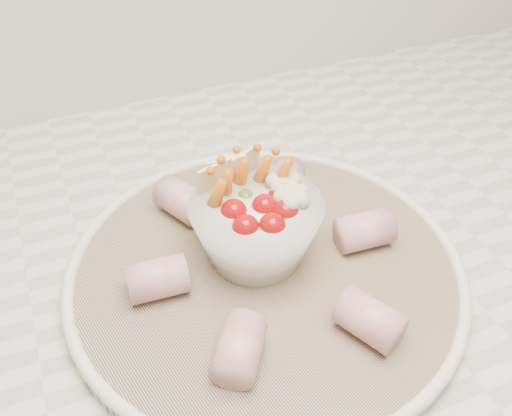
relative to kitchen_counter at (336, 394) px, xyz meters
name	(u,v)px	position (x,y,z in m)	size (l,w,h in m)	color
kitchen_counter	(336,394)	(0.00, 0.00, 0.00)	(2.04, 0.62, 0.92)	beige
serving_platter	(266,270)	(-0.18, -0.09, 0.47)	(0.47, 0.47, 0.02)	navy
veggie_bowl	(257,225)	(-0.18, -0.07, 0.51)	(0.13, 0.13, 0.10)	silver
cured_meat_rolls	(266,254)	(-0.18, -0.09, 0.49)	(0.27, 0.28, 0.04)	#B55260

